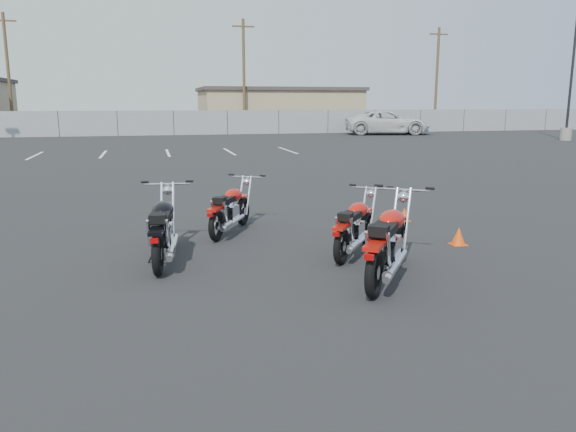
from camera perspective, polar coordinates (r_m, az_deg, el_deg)
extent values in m
plane|color=black|center=(8.48, -0.34, -5.16)|extent=(120.00, 120.00, 0.00)
torus|color=black|center=(11.27, -4.60, 0.51)|extent=(0.37, 0.55, 0.57)
cylinder|color=silver|center=(11.27, -4.60, 0.51)|extent=(0.16, 0.18, 0.15)
torus|color=black|center=(10.00, -7.29, -0.96)|extent=(0.37, 0.55, 0.57)
cylinder|color=silver|center=(10.00, -7.29, -0.96)|extent=(0.16, 0.18, 0.15)
cube|color=black|center=(10.63, -5.87, 0.02)|extent=(0.57, 0.92, 0.06)
cube|color=silver|center=(10.57, -5.97, 0.28)|extent=(0.41, 0.45, 0.29)
cylinder|color=silver|center=(10.54, -5.99, 1.19)|extent=(0.28, 0.30, 0.25)
ellipsoid|color=#B7140B|center=(10.72, -5.58, 2.10)|extent=(0.53, 0.63, 0.25)
cube|color=black|center=(10.30, -6.48, 1.59)|extent=(0.47, 0.58, 0.10)
cube|color=black|center=(10.07, -6.98, 1.58)|extent=(0.27, 0.25, 0.11)
cube|color=#B7140B|center=(9.93, -7.37, 0.72)|extent=(0.35, 0.44, 0.05)
cube|color=#B7140B|center=(11.22, -4.63, 2.02)|extent=(0.27, 0.35, 0.04)
cylinder|color=silver|center=(10.04, -6.40, 0.50)|extent=(0.13, 0.18, 0.38)
cylinder|color=silver|center=(10.13, -7.61, 0.57)|extent=(0.13, 0.18, 0.38)
cylinder|color=silver|center=(10.32, -5.64, -0.64)|extent=(0.59, 0.96, 0.12)
cylinder|color=silver|center=(10.04, -6.26, -0.89)|extent=(0.27, 0.35, 0.13)
cylinder|color=silver|center=(11.30, -4.02, 2.12)|extent=(0.22, 0.35, 0.76)
cylinder|color=silver|center=(11.35, -4.84, 2.16)|extent=(0.22, 0.35, 0.76)
sphere|color=silver|center=(11.43, -4.19, 3.49)|extent=(0.21, 0.21, 0.15)
cylinder|color=silver|center=(11.43, -4.17, 3.98)|extent=(0.60, 0.35, 0.03)
cylinder|color=black|center=(11.30, -2.59, 4.11)|extent=(0.12, 0.09, 0.03)
cylinder|color=black|center=(11.53, -5.78, 4.20)|extent=(0.12, 0.09, 0.03)
cylinder|color=black|center=(10.63, -6.71, -1.00)|extent=(0.14, 0.09, 0.29)
cube|color=#990505|center=(9.71, -7.92, 0.09)|extent=(0.11, 0.10, 0.06)
torus|color=black|center=(9.67, -12.14, -1.36)|extent=(0.20, 0.65, 0.64)
cylinder|color=silver|center=(9.67, -12.14, -1.36)|extent=(0.13, 0.18, 0.17)
torus|color=black|center=(8.16, -13.10, -3.78)|extent=(0.20, 0.65, 0.64)
cylinder|color=silver|center=(8.16, -13.10, -3.78)|extent=(0.13, 0.18, 0.17)
cube|color=black|center=(8.90, -12.59, -2.20)|extent=(0.25, 1.13, 0.06)
cube|color=silver|center=(8.84, -12.64, -1.87)|extent=(0.35, 0.44, 0.32)
cylinder|color=silver|center=(8.79, -12.70, -0.65)|extent=(0.25, 0.29, 0.28)
ellipsoid|color=black|center=(9.00, -12.58, 0.62)|extent=(0.40, 0.66, 0.27)
cube|color=black|center=(8.51, -12.91, -0.18)|extent=(0.35, 0.62, 0.11)
cube|color=black|center=(8.24, -13.11, -0.26)|extent=(0.26, 0.22, 0.13)
cube|color=black|center=(8.06, -13.22, -1.50)|extent=(0.25, 0.47, 0.05)
cube|color=black|center=(9.60, -12.22, 0.61)|extent=(0.18, 0.38, 0.04)
cylinder|color=silver|center=(8.24, -12.18, -1.67)|extent=(0.08, 0.20, 0.42)
cylinder|color=silver|center=(8.27, -13.95, -1.71)|extent=(0.08, 0.20, 0.42)
cylinder|color=silver|center=(8.59, -11.63, -3.10)|extent=(0.24, 1.19, 0.14)
cylinder|color=silver|center=(8.25, -11.83, -3.55)|extent=(0.17, 0.39, 0.14)
cylinder|color=silver|center=(9.71, -11.59, 0.80)|extent=(0.10, 0.43, 0.85)
cylinder|color=silver|center=(9.73, -12.72, 0.77)|extent=(0.10, 0.43, 0.85)
sphere|color=silver|center=(9.85, -12.13, 2.57)|extent=(0.19, 0.19, 0.17)
cylinder|color=silver|center=(9.85, -12.15, 3.20)|extent=(0.75, 0.12, 0.03)
cylinder|color=black|center=(9.80, -9.98, 3.50)|extent=(0.13, 0.05, 0.04)
cylinder|color=black|center=(9.87, -14.35, 3.37)|extent=(0.13, 0.05, 0.04)
cylinder|color=black|center=(8.87, -13.57, -3.66)|extent=(0.17, 0.05, 0.32)
cube|color=#990505|center=(7.81, -13.42, -2.46)|extent=(0.11, 0.08, 0.06)
torus|color=black|center=(8.69, 11.13, -2.66)|extent=(0.49, 0.62, 0.67)
cylinder|color=silver|center=(8.69, 11.13, -2.66)|extent=(0.20, 0.21, 0.18)
torus|color=black|center=(7.15, 8.75, -5.68)|extent=(0.49, 0.62, 0.67)
cylinder|color=silver|center=(7.15, 8.75, -5.68)|extent=(0.20, 0.21, 0.18)
cube|color=black|center=(7.90, 10.07, -3.71)|extent=(0.77, 1.03, 0.07)
cube|color=silver|center=(7.83, 10.01, -3.34)|extent=(0.50, 0.53, 0.34)
cylinder|color=silver|center=(7.78, 10.06, -1.90)|extent=(0.35, 0.36, 0.30)
ellipsoid|color=#B7140B|center=(8.00, 10.47, -0.40)|extent=(0.66, 0.73, 0.29)
cube|color=black|center=(7.48, 9.67, -1.36)|extent=(0.60, 0.67, 0.11)
cube|color=black|center=(7.21, 9.22, -1.48)|extent=(0.32, 0.31, 0.13)
cube|color=#B7140B|center=(7.03, 8.80, -2.97)|extent=(0.44, 0.50, 0.06)
cube|color=#B7140B|center=(8.61, 11.22, -0.38)|extent=(0.34, 0.40, 0.04)
cylinder|color=silver|center=(7.20, 10.17, -3.27)|extent=(0.17, 0.20, 0.44)
cylinder|color=silver|center=(7.26, 8.08, -3.09)|extent=(0.17, 0.20, 0.44)
cylinder|color=silver|center=(7.57, 10.88, -4.95)|extent=(0.80, 1.07, 0.14)
cylinder|color=silver|center=(7.22, 10.36, -5.55)|extent=(0.34, 0.40, 0.15)
cylinder|color=silver|center=(8.72, 12.03, -0.22)|extent=(0.30, 0.39, 0.89)
cylinder|color=silver|center=(8.76, 10.73, -0.13)|extent=(0.30, 0.39, 0.89)
sphere|color=silver|center=(8.86, 11.66, 1.90)|extent=(0.25, 0.25, 0.18)
cylinder|color=silver|center=(8.87, 11.71, 2.63)|extent=(0.66, 0.48, 0.03)
cylinder|color=black|center=(8.78, 14.23, 2.73)|extent=(0.13, 0.11, 0.04)
cylinder|color=black|center=(8.91, 9.21, 3.06)|extent=(0.13, 0.11, 0.04)
cylinder|color=black|center=(7.89, 8.73, -5.31)|extent=(0.16, 0.12, 0.34)
cube|color=#990505|center=(6.77, 8.24, -4.15)|extent=(0.13, 0.12, 0.07)
torus|color=black|center=(9.86, 7.92, -1.16)|extent=(0.43, 0.52, 0.58)
cylinder|color=silver|center=(9.86, 7.92, -1.16)|extent=(0.17, 0.18, 0.15)
torus|color=black|center=(8.55, 5.45, -3.06)|extent=(0.43, 0.52, 0.58)
cylinder|color=silver|center=(8.55, 5.45, -3.06)|extent=(0.17, 0.18, 0.15)
cube|color=black|center=(9.19, 6.78, -1.81)|extent=(0.68, 0.86, 0.06)
cube|color=silver|center=(9.13, 6.70, -1.52)|extent=(0.43, 0.45, 0.29)
cylinder|color=silver|center=(9.10, 6.72, -0.46)|extent=(0.30, 0.31, 0.25)
ellipsoid|color=#B7140B|center=(9.28, 7.13, 0.61)|extent=(0.57, 0.62, 0.25)
cube|color=black|center=(8.85, 6.30, -0.03)|extent=(0.52, 0.57, 0.10)
cube|color=black|center=(8.61, 5.84, -0.07)|extent=(0.27, 0.27, 0.12)
cube|color=#B7140B|center=(8.46, 5.45, -1.10)|extent=(0.38, 0.43, 0.05)
cube|color=#B7140B|center=(9.79, 7.96, 0.57)|extent=(0.30, 0.34, 0.04)
cylinder|color=silver|center=(8.60, 6.50, -1.35)|extent=(0.14, 0.17, 0.38)
cylinder|color=silver|center=(8.66, 5.04, -1.22)|extent=(0.14, 0.17, 0.38)
cylinder|color=silver|center=(8.90, 7.19, -2.65)|extent=(0.71, 0.90, 0.12)
cylinder|color=silver|center=(8.60, 6.63, -3.00)|extent=(0.30, 0.34, 0.13)
cylinder|color=silver|center=(9.88, 8.62, 0.67)|extent=(0.26, 0.33, 0.76)
cylinder|color=silver|center=(9.92, 7.66, 0.75)|extent=(0.26, 0.33, 0.76)
sphere|color=silver|center=(10.01, 8.41, 2.27)|extent=(0.22, 0.22, 0.15)
cylinder|color=silver|center=(10.01, 8.45, 2.83)|extent=(0.55, 0.43, 0.03)
cylinder|color=black|center=(9.91, 10.32, 2.90)|extent=(0.11, 0.10, 0.03)
cylinder|color=black|center=(10.07, 6.58, 3.16)|extent=(0.11, 0.10, 0.03)
cylinder|color=black|center=(9.18, 5.77, -2.97)|extent=(0.13, 0.11, 0.29)
cube|color=#990505|center=(8.25, 4.91, -1.88)|extent=(0.11, 0.10, 0.06)
cone|color=#EF490C|center=(11.92, 11.73, 0.20)|extent=(0.21, 0.21, 0.27)
cube|color=#EF490C|center=(11.95, 11.70, -0.45)|extent=(0.23, 0.23, 0.01)
cone|color=#EF490C|center=(10.15, 16.94, -1.93)|extent=(0.24, 0.24, 0.30)
cube|color=#EF490C|center=(10.19, 16.89, -2.78)|extent=(0.26, 0.26, 0.01)
cylinder|color=gray|center=(40.55, 26.39, 7.47)|extent=(0.70, 0.70, 0.80)
cylinder|color=black|center=(40.63, 27.08, 14.98)|extent=(0.16, 0.16, 9.87)
cube|color=gray|center=(42.96, -11.54, 9.26)|extent=(80.00, 0.04, 1.80)
cylinder|color=black|center=(43.35, -22.28, 8.66)|extent=(0.06, 0.06, 1.80)
cylinder|color=black|center=(42.97, -16.94, 9.00)|extent=(0.06, 0.06, 1.80)
cylinder|color=black|center=(42.96, -11.54, 9.26)|extent=(0.06, 0.06, 1.80)
cylinder|color=black|center=(43.32, -6.18, 9.44)|extent=(0.06, 0.06, 1.80)
cylinder|color=black|center=(44.05, -0.95, 9.54)|extent=(0.06, 0.06, 1.80)
cylinder|color=black|center=(45.12, 4.08, 9.56)|extent=(0.06, 0.06, 1.80)
cylinder|color=black|center=(46.51, 8.83, 9.51)|extent=(0.06, 0.06, 1.80)
cylinder|color=black|center=(48.19, 13.29, 9.41)|extent=(0.06, 0.06, 1.80)
cylinder|color=black|center=(50.13, 17.42, 9.26)|extent=(0.06, 0.06, 1.80)
cylinder|color=black|center=(52.31, 21.21, 9.09)|extent=(0.06, 0.06, 1.80)
cylinder|color=black|center=(54.70, 24.69, 8.89)|extent=(0.06, 0.06, 1.80)
cube|color=tan|center=(53.25, -1.04, 10.74)|extent=(14.00, 9.00, 3.40)
cube|color=#423837|center=(53.25, -1.05, 12.73)|extent=(14.40, 9.40, 0.30)
cylinder|color=#4B3722|center=(48.99, -26.52, 12.77)|extent=(0.24, 0.24, 9.00)
cube|color=#4B3722|center=(49.31, -26.95, 17.29)|extent=(1.80, 0.12, 0.12)
cylinder|color=#4B3722|center=(47.60, -4.50, 13.99)|extent=(0.24, 0.24, 9.00)
cube|color=#4B3722|center=(47.93, -4.58, 18.65)|extent=(1.80, 0.12, 0.12)
cylinder|color=#4B3722|center=(54.49, 14.87, 13.33)|extent=(0.24, 0.24, 9.00)
cube|color=#4B3722|center=(54.78, 15.09, 17.41)|extent=(1.80, 0.12, 0.12)
cube|color=silver|center=(28.46, -24.32, 5.61)|extent=(0.12, 4.00, 0.01)
cube|color=silver|center=(28.08, -18.26, 5.99)|extent=(0.12, 4.00, 0.01)
cube|color=silver|center=(28.01, -12.11, 6.30)|extent=(0.12, 4.00, 0.01)
cube|color=silver|center=(28.27, -5.98, 6.54)|extent=(0.12, 4.00, 0.01)
cube|color=silver|center=(28.84, -0.03, 6.70)|extent=(0.12, 4.00, 0.01)
imported|color=silver|center=(43.64, 10.12, 9.99)|extent=(4.52, 7.81, 2.79)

